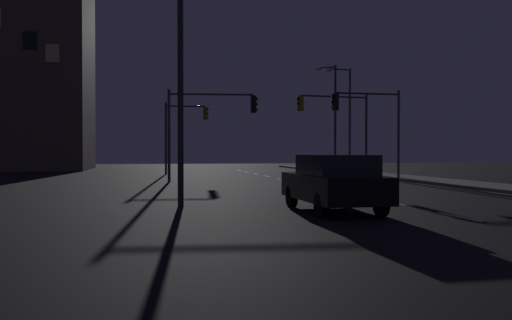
# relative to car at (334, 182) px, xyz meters

# --- Properties ---
(ground_plane) EXTENTS (112.00, 112.00, 0.00)m
(ground_plane) POSITION_rel_car_xyz_m (2.70, 6.68, -0.82)
(ground_plane) COLOR black
(ground_plane) RESTS_ON ground
(lane_markings_center) EXTENTS (0.14, 50.00, 0.01)m
(lane_markings_center) POSITION_rel_car_xyz_m (2.70, 10.18, -0.82)
(lane_markings_center) COLOR silver
(lane_markings_center) RESTS_ON ground
(lane_edge_line) EXTENTS (0.14, 53.00, 0.01)m
(lane_edge_line) POSITION_rel_car_xyz_m (8.57, 11.68, -0.82)
(lane_edge_line) COLOR silver
(lane_edge_line) RESTS_ON ground
(car) EXTENTS (1.90, 4.43, 1.57)m
(car) POSITION_rel_car_xyz_m (0.00, 0.00, 0.00)
(car) COLOR black
(car) RESTS_ON ground
(traffic_light_far_left) EXTENTS (5.04, 0.94, 5.36)m
(traffic_light_far_left) POSITION_rel_car_xyz_m (7.00, 20.49, 3.16)
(traffic_light_far_left) COLOR #38383D
(traffic_light_far_left) RESTS_ON sidewalk_right
(traffic_light_far_right) EXTENTS (3.22, 0.35, 5.26)m
(traffic_light_far_right) POSITION_rel_car_xyz_m (-2.49, 27.03, 2.85)
(traffic_light_far_right) COLOR #38383D
(traffic_light_far_right) RESTS_ON ground
(traffic_light_mid_right) EXTENTS (4.28, 0.51, 5.11)m
(traffic_light_mid_right) POSITION_rel_car_xyz_m (7.43, 15.93, 2.94)
(traffic_light_mid_right) COLOR #4C4C51
(traffic_light_mid_right) RESTS_ON sidewalk_right
(traffic_light_near_right) EXTENTS (4.93, 0.65, 5.05)m
(traffic_light_near_right) POSITION_rel_car_xyz_m (-1.77, 16.03, 2.80)
(traffic_light_near_right) COLOR #4C4C51
(traffic_light_near_right) RESTS_ON ground
(street_lamp_median) EXTENTS (2.15, 0.71, 7.87)m
(street_lamp_median) POSITION_rel_car_xyz_m (9.64, 25.98, 4.02)
(street_lamp_median) COLOR #4C4C51
(street_lamp_median) RESTS_ON sidewalk_right
(street_lamp_far_end) EXTENTS (1.52, 0.99, 8.36)m
(street_lamp_far_end) POSITION_rel_car_xyz_m (9.23, 28.00, 4.23)
(street_lamp_far_end) COLOR #2D3033
(street_lamp_far_end) RESTS_ON sidewalk_right
(street_lamp_mid_block) EXTENTS (1.82, 1.85, 6.90)m
(street_lamp_mid_block) POSITION_rel_car_xyz_m (-3.79, 1.89, 3.40)
(street_lamp_mid_block) COLOR #2D3033
(street_lamp_mid_block) RESTS_ON ground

